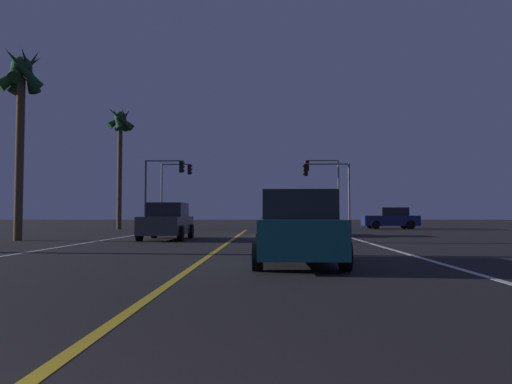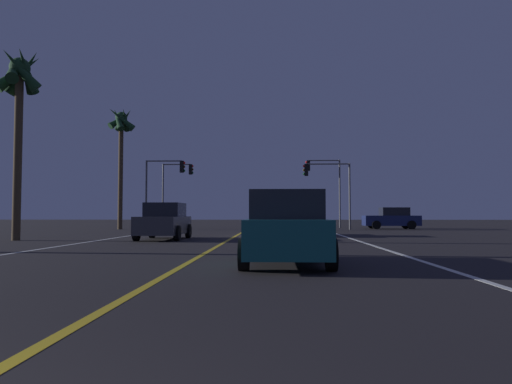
{
  "view_description": "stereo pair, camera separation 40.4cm",
  "coord_description": "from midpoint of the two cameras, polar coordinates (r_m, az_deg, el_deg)",
  "views": [
    {
      "loc": [
        1.68,
        -1.04,
        1.17
      ],
      "look_at": [
        0.77,
        33.02,
        2.75
      ],
      "focal_mm": 33.62,
      "sensor_mm": 36.0,
      "label": 1
    },
    {
      "loc": [
        2.08,
        -1.04,
        1.17
      ],
      "look_at": [
        0.77,
        33.02,
        2.75
      ],
      "focal_mm": 33.62,
      "sensor_mm": 36.0,
      "label": 2
    }
  ],
  "objects": [
    {
      "name": "car_oncoming",
      "position": [
        22.68,
        -11.04,
        -3.49
      ],
      "size": [
        2.02,
        4.3,
        1.7
      ],
      "rotation": [
        0.0,
        0.0,
        -1.57
      ],
      "color": "black",
      "rests_on": "ground"
    },
    {
      "name": "traffic_light_far_left",
      "position": [
        42.87,
        -9.77,
        1.37
      ],
      "size": [
        2.78,
        0.36,
        5.63
      ],
      "color": "#4C4C51",
      "rests_on": "ground"
    },
    {
      "name": "car_ahead_far",
      "position": [
        26.34,
        2.27,
        -3.41
      ],
      "size": [
        2.02,
        4.3,
        1.7
      ],
      "rotation": [
        0.0,
        0.0,
        1.57
      ],
      "color": "black",
      "rests_on": "ground"
    },
    {
      "name": "traffic_light_near_left",
      "position": [
        37.45,
        -11.14,
        1.66
      ],
      "size": [
        3.08,
        0.36,
        5.32
      ],
      "color": "#4C4C51",
      "rests_on": "ground"
    },
    {
      "name": "traffic_light_near_right",
      "position": [
        36.77,
        8.0,
        1.45
      ],
      "size": [
        3.6,
        0.36,
        5.03
      ],
      "rotation": [
        0.0,
        0.0,
        3.14
      ],
      "color": "#4C4C51",
      "rests_on": "ground"
    },
    {
      "name": "traffic_light_far_right",
      "position": [
        42.3,
        7.68,
        1.7
      ],
      "size": [
        3.04,
        0.36,
        5.92
      ],
      "rotation": [
        0.0,
        0.0,
        3.14
      ],
      "color": "#4C4C51",
      "rests_on": "ground"
    },
    {
      "name": "lane_center_divider",
      "position": [
        15.64,
        -5.42,
        -6.92
      ],
      "size": [
        0.16,
        40.9,
        0.01
      ],
      "primitive_type": "cube",
      "color": "gold",
      "rests_on": "ground"
    },
    {
      "name": "palm_tree_left_far",
      "position": [
        39.03,
        -16.12,
        7.01
      ],
      "size": [
        2.29,
        2.05,
        9.57
      ],
      "color": "#473826",
      "rests_on": "ground"
    },
    {
      "name": "car_crossing_side",
      "position": [
        39.48,
        15.47,
        -3.06
      ],
      "size": [
        4.3,
        2.02,
        1.7
      ],
      "rotation": [
        0.0,
        0.0,
        3.14
      ],
      "color": "black",
      "rests_on": "ground"
    },
    {
      "name": "car_lead_same_lane",
      "position": [
        11.24,
        3.92,
        -4.43
      ],
      "size": [
        2.02,
        4.3,
        1.7
      ],
      "rotation": [
        0.0,
        0.0,
        1.57
      ],
      "color": "black",
      "rests_on": "ground"
    },
    {
      "name": "lane_edge_right",
      "position": [
        16.01,
        15.65,
        -6.74
      ],
      "size": [
        0.16,
        40.9,
        0.01
      ],
      "primitive_type": "cube",
      "color": "silver",
      "rests_on": "ground"
    },
    {
      "name": "lane_edge_left",
      "position": [
        17.31,
        -24.82,
        -6.28
      ],
      "size": [
        0.16,
        40.9,
        0.01
      ],
      "primitive_type": "cube",
      "color": "silver",
      "rests_on": "ground"
    },
    {
      "name": "palm_tree_left_mid",
      "position": [
        24.53,
        -26.54,
        11.21
      ],
      "size": [
        2.26,
        2.18,
        8.76
      ],
      "color": "#473826",
      "rests_on": "ground"
    }
  ]
}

